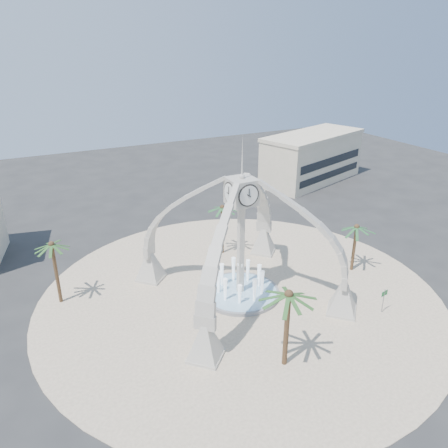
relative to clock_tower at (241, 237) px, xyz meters
name	(u,v)px	position (x,y,z in m)	size (l,w,h in m)	color
ground	(240,295)	(0.00, 0.00, -6.49)	(140.00, 140.00, 0.00)	#282828
plaza	(240,294)	(0.00, 0.00, -6.46)	(40.00, 40.00, 0.06)	beige
clock_tower	(241,237)	(0.00, 0.00, 0.00)	(17.94, 17.94, 16.30)	#B9B2A5
fountain	(240,292)	(0.00, 0.00, -6.20)	(8.00, 8.00, 3.62)	gray
building_ne	(312,157)	(30.00, 28.00, -2.18)	(21.87, 14.17, 8.60)	beige
palm_east	(357,227)	(13.63, -1.14, -1.28)	(3.97, 3.97, 5.99)	brown
palm_west	(52,245)	(-16.40, 6.78, -0.28)	(4.62, 4.62, 7.00)	brown
palm_north	(222,208)	(2.59, 9.16, -0.67)	(4.55, 4.55, 6.62)	brown
palm_south	(289,295)	(-1.77, -10.57, -0.09)	(5.29, 5.29, 7.32)	brown
street_sign	(384,296)	(10.45, -8.83, -4.67)	(0.93, 0.18, 2.55)	slate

